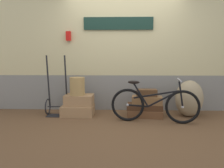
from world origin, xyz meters
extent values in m
cube|color=brown|center=(0.00, 0.00, -0.03)|extent=(9.02, 5.20, 0.06)
cube|color=gray|center=(0.00, 0.85, 0.39)|extent=(7.02, 0.20, 0.79)
cube|color=#CCBC84|center=(0.00, 0.85, 1.72)|extent=(7.02, 0.20, 1.86)
cube|color=#142D23|center=(-0.12, 0.73, 1.91)|extent=(1.49, 0.04, 0.27)
cube|color=red|center=(-1.20, 0.71, 1.64)|extent=(0.10, 0.08, 0.20)
cube|color=#9E754C|center=(-0.95, 0.26, 0.10)|extent=(0.66, 0.43, 0.21)
cube|color=#9E754C|center=(-0.92, 0.30, 0.32)|extent=(0.59, 0.39, 0.22)
cube|color=brown|center=(0.43, 0.25, 0.07)|extent=(0.73, 0.45, 0.14)
cube|color=#4C2D19|center=(0.42, 0.27, 0.20)|extent=(0.73, 0.40, 0.11)
cube|color=olive|center=(0.46, 0.26, 0.33)|extent=(0.63, 0.35, 0.16)
cube|color=brown|center=(0.45, 0.25, 0.48)|extent=(0.40, 0.21, 0.14)
cylinder|color=#A8844C|center=(-0.95, 0.27, 0.61)|extent=(0.30, 0.30, 0.36)
torus|color=black|center=(-1.59, 0.33, 0.17)|extent=(0.03, 0.33, 0.33)
torus|color=black|center=(-1.16, 0.33, 0.17)|extent=(0.03, 0.33, 0.33)
cylinder|color=black|center=(-1.38, 0.33, 0.17)|extent=(0.43, 0.02, 0.02)
cylinder|color=black|center=(-1.56, 0.33, 0.70)|extent=(0.03, 0.13, 1.06)
cylinder|color=black|center=(-1.19, 0.33, 0.70)|extent=(0.03, 0.13, 1.06)
cube|color=black|center=(-1.38, 0.22, 0.01)|extent=(0.39, 0.22, 0.02)
ellipsoid|color=#9E8966|center=(1.31, 0.29, 0.37)|extent=(0.55, 0.47, 0.73)
torus|color=black|center=(0.06, -0.07, 0.31)|extent=(0.62, 0.13, 0.62)
sphere|color=#B2B2B7|center=(0.06, -0.07, 0.31)|extent=(0.05, 0.05, 0.05)
torus|color=black|center=(1.04, -0.20, 0.31)|extent=(0.62, 0.13, 0.62)
sphere|color=#B2B2B7|center=(1.04, -0.20, 0.31)|extent=(0.05, 0.05, 0.05)
cube|color=black|center=(0.70, -0.16, 0.45)|extent=(0.55, 0.10, 0.33)
cube|color=black|center=(0.30, -0.10, 0.51)|extent=(0.29, 0.07, 0.44)
cube|color=black|center=(0.24, -0.10, 0.30)|extent=(0.38, 0.08, 0.04)
cube|color=black|center=(0.56, -0.14, 0.52)|extent=(0.81, 0.14, 0.18)
cube|color=black|center=(1.00, -0.20, 0.54)|extent=(0.11, 0.04, 0.47)
ellipsoid|color=black|center=(0.17, -0.08, 0.74)|extent=(0.23, 0.12, 0.06)
cylinder|color=#A5A5AD|center=(0.96, -0.19, 0.80)|extent=(0.09, 0.46, 0.02)
camera|label=1|loc=(-0.12, -4.01, 1.24)|focal=34.54mm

